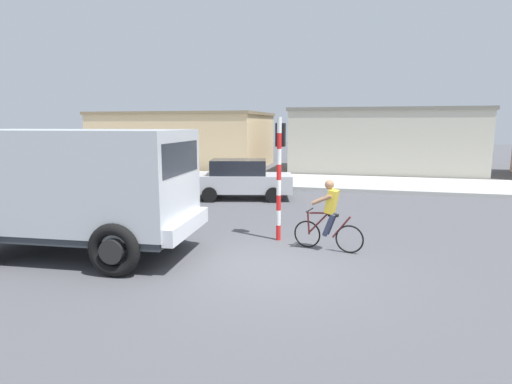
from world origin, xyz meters
The scene contains 10 objects.
ground_plane centered at (0.00, 0.00, 0.00)m, with size 120.00×120.00×0.00m, color #4C4C51.
sidewalk_far centered at (0.00, 12.97, 0.08)m, with size 80.00×5.00×0.16m, color #ADADA8.
truck_foreground centered at (-4.61, -0.10, 1.67)m, with size 5.57×3.09×2.90m.
cyclist centered at (1.07, 1.55, 0.86)m, with size 1.70×0.57×1.72m.
traffic_light_pole centered at (-0.28, 2.23, 2.07)m, with size 0.24×0.43×3.20m.
car_red_near centered at (-2.91, 7.84, 0.82)m, with size 4.28×2.54×1.60m.
car_white_mid centered at (-7.93, 8.58, 0.82)m, with size 4.30×2.65×1.60m.
pedestrian_near_kerb centered at (-4.69, 7.14, 0.85)m, with size 0.34×0.22×1.62m.
building_corner_left centered at (-10.50, 19.99, 1.91)m, with size 11.51×8.03×3.81m.
building_mid_block centered at (3.06, 19.20, 1.98)m, with size 10.98×7.38×3.94m.
Camera 1 is at (1.71, -8.35, 3.04)m, focal length 29.29 mm.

